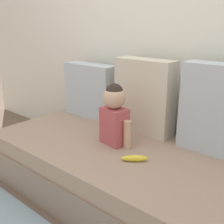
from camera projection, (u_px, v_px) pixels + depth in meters
ground_plane at (113, 192)px, 2.11m from camera, size 12.00×12.00×0.00m
back_wall at (163, 34)px, 2.19m from camera, size 5.11×0.10×2.26m
couch at (113, 170)px, 2.05m from camera, size 1.91×0.94×0.39m
throw_pillow_left at (90, 90)px, 2.54m from camera, size 0.52×0.16×0.48m
throw_pillow_center at (144, 96)px, 2.16m from camera, size 0.47×0.16×0.58m
throw_pillow_right at (221, 110)px, 1.80m from camera, size 0.52×0.16×0.59m
toddler at (114, 113)px, 1.96m from camera, size 0.30×0.16×0.44m
banana at (135, 158)px, 1.76m from camera, size 0.16×0.14×0.04m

